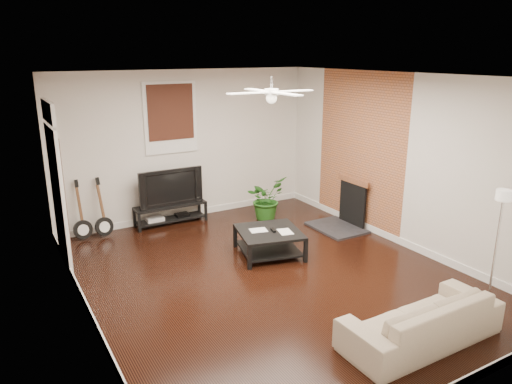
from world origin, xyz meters
The scene contains 14 objects.
room centered at (0.00, 0.00, 1.40)m, with size 5.01×6.01×2.81m.
brick_accent centered at (2.49, 1.00, 1.40)m, with size 0.02×2.20×2.80m, color #B06339.
fireplace centered at (2.20, 1.00, 0.46)m, with size 0.80×1.10×0.92m, color black.
window_back centered at (-0.30, 2.97, 1.95)m, with size 1.00×0.06×1.30m, color #35160E.
door_left centered at (-2.46, 1.90, 1.25)m, with size 0.08×1.00×2.50m, color white.
tv_stand centered at (-0.46, 2.78, 0.19)m, with size 1.33×0.36×0.37m, color black.
tv centered at (-0.46, 2.80, 0.72)m, with size 1.20×0.16×0.69m, color black.
coffee_table centered at (0.38, 0.65, 0.20)m, with size 0.94×0.94×0.40m, color black.
sofa centered at (0.58, -2.23, 0.28)m, with size 1.89×0.74×0.55m, color tan.
floor_lamp centered at (1.93, -2.13, 0.77)m, with size 0.25×0.25×1.54m, color silver, non-canonical shape.
potted_plant centered at (1.22, 2.12, 0.41)m, with size 0.74×0.64×0.82m, color #23601B.
guitar_left centered at (-2.05, 2.75, 0.52)m, with size 0.32×0.23×1.05m, color black, non-canonical shape.
guitar_right centered at (-1.70, 2.72, 0.52)m, with size 0.32×0.23×1.05m, color black, non-canonical shape.
ceiling_fan centered at (0.00, 0.00, 2.60)m, with size 1.24×1.24×0.32m, color white, non-canonical shape.
Camera 1 is at (-3.34, -5.36, 3.10)m, focal length 33.69 mm.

